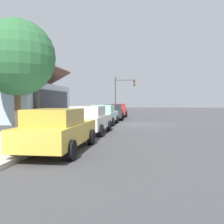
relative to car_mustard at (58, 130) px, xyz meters
The scene contains 12 objects.
ground_plane 12.31m from the car_mustard, 13.41° to the right, with size 120.00×120.00×0.00m, color #424244.
sidewalk_curb 12.28m from the car_mustard, 12.97° to the left, with size 60.00×4.20×0.16m, color #B2AFA8.
car_mustard is the anchor object (origin of this frame).
car_ivory 5.37m from the car_mustard, ahead, with size 4.46×2.10×1.59m.
car_seafoam 11.26m from the car_mustard, ahead, with size 4.41×2.04×1.59m.
car_charcoal 17.00m from the car_mustard, ahead, with size 4.92×2.22×1.59m.
car_cherry 22.31m from the car_mustard, ahead, with size 4.54×2.18×1.59m.
storefront_building 18.04m from the car_mustard, 30.48° to the left, with size 12.02×7.03×5.45m.
shade_tree 10.50m from the car_mustard, 35.29° to the left, with size 5.29×5.29×7.53m.
traffic_light_main 26.48m from the car_mustard, ahead, with size 0.37×2.79×5.20m.
utility_pole_wooden 12.43m from the car_mustard, 26.40° to the left, with size 1.80×0.24×7.50m.
fire_hydrant_red 12.79m from the car_mustard, ahead, with size 0.22×0.22×0.71m.
Camera 1 is at (-21.16, -0.27, 1.85)m, focal length 41.57 mm.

